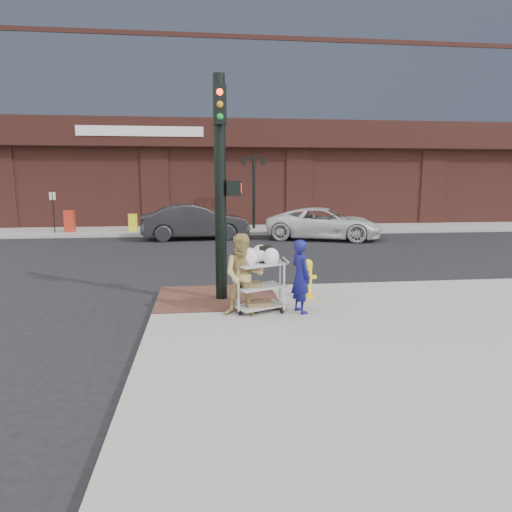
{
  "coord_description": "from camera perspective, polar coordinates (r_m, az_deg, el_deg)",
  "views": [
    {
      "loc": [
        -0.92,
        -9.56,
        2.9
      ],
      "look_at": [
        0.23,
        0.15,
        1.25
      ],
      "focal_mm": 32.0,
      "sensor_mm": 36.0,
      "label": 1
    }
  ],
  "objects": [
    {
      "name": "utility_cart",
      "position": [
        9.52,
        0.49,
        -3.28
      ],
      "size": [
        1.14,
        0.92,
        1.39
      ],
      "color": "#B1B0B6",
      "rests_on": "sidewalk_near"
    },
    {
      "name": "ground",
      "position": [
        10.03,
        -1.22,
        -7.23
      ],
      "size": [
        220.0,
        220.0,
        0.0
      ],
      "primitive_type": "plane",
      "color": "black",
      "rests_on": "ground"
    },
    {
      "name": "lamp_post",
      "position": [
        25.73,
        -0.27,
        8.96
      ],
      "size": [
        1.32,
        0.22,
        4.0
      ],
      "color": "black",
      "rests_on": "sidewalk_far"
    },
    {
      "name": "fire_hydrant",
      "position": [
        10.74,
        6.44,
        -2.74
      ],
      "size": [
        0.43,
        0.3,
        0.92
      ],
      "color": "yellow",
      "rests_on": "sidewalk_near"
    },
    {
      "name": "newsbox_yellow",
      "position": [
        25.41,
        -15.13,
        4.08
      ],
      "size": [
        0.44,
        0.41,
        0.91
      ],
      "primitive_type": "cube",
      "rotation": [
        0.0,
        0.0,
        -0.19
      ],
      "color": "yellow",
      "rests_on": "sidewalk_far"
    },
    {
      "name": "sedan_dark",
      "position": [
        22.45,
        -7.58,
        4.26
      ],
      "size": [
        5.27,
        2.16,
        1.7
      ],
      "primitive_type": "imported",
      "rotation": [
        0.0,
        0.0,
        1.64
      ],
      "color": "black",
      "rests_on": "ground"
    },
    {
      "name": "parking_sign",
      "position": [
        25.75,
        -23.99,
        5.09
      ],
      "size": [
        0.05,
        0.05,
        2.2
      ],
      "primitive_type": "cylinder",
      "color": "black",
      "rests_on": "sidewalk_far"
    },
    {
      "name": "traffic_signal_pole",
      "position": [
        10.34,
        -4.37,
        9.17
      ],
      "size": [
        0.61,
        0.51,
        5.0
      ],
      "color": "black",
      "rests_on": "sidewalk_near"
    },
    {
      "name": "brick_curb_ramp",
      "position": [
        10.82,
        -4.87,
        -5.15
      ],
      "size": [
        2.8,
        2.4,
        0.01
      ],
      "primitive_type": "cube",
      "color": "#542F27",
      "rests_on": "sidewalk_near"
    },
    {
      "name": "woman_blue",
      "position": [
        9.48,
        5.63,
        -2.53
      ],
      "size": [
        0.53,
        0.65,
        1.54
      ],
      "primitive_type": "imported",
      "rotation": [
        0.0,
        0.0,
        1.9
      ],
      "color": "navy",
      "rests_on": "sidewalk_near"
    },
    {
      "name": "newsbox_red",
      "position": [
        26.01,
        -22.27,
        4.06
      ],
      "size": [
        0.48,
        0.44,
        1.14
      ],
      "primitive_type": "cube",
      "rotation": [
        0.0,
        0.0,
        -0.01
      ],
      "color": "red",
      "rests_on": "sidewalk_far"
    },
    {
      "name": "sidewalk_far",
      "position": [
        43.76,
        11.14,
        5.7
      ],
      "size": [
        65.0,
        36.0,
        0.15
      ],
      "primitive_type": "cube",
      "color": "gray",
      "rests_on": "ground"
    },
    {
      "name": "pedestrian_tan",
      "position": [
        9.21,
        -1.57,
        -2.39
      ],
      "size": [
        0.93,
        0.78,
        1.68
      ],
      "primitive_type": "imported",
      "rotation": [
        0.0,
        0.0,
        -0.2
      ],
      "color": "tan",
      "rests_on": "sidewalk_near"
    },
    {
      "name": "minivan_white",
      "position": [
        22.45,
        8.5,
        4.03
      ],
      "size": [
        6.06,
        4.24,
        1.54
      ],
      "primitive_type": "imported",
      "rotation": [
        0.0,
        0.0,
        1.23
      ],
      "color": "silver",
      "rests_on": "ground"
    },
    {
      "name": "bank_building",
      "position": [
        42.5,
        1.61,
        24.93
      ],
      "size": [
        42.0,
        26.0,
        28.0
      ],
      "primitive_type": "cube",
      "color": "#592A23",
      "rests_on": "sidewalk_far"
    }
  ]
}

